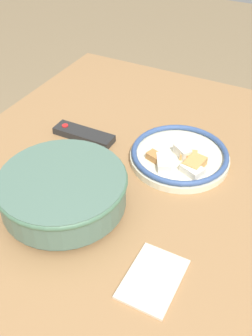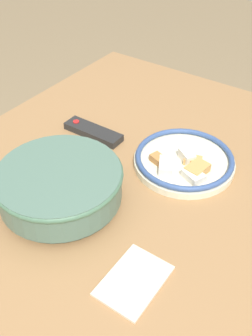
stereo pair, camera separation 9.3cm
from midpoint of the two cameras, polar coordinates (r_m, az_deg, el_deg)
name	(u,v)px [view 1 (the left image)]	position (r m, az deg, el deg)	size (l,w,h in m)	color
dining_table	(118,229)	(0.95, -3.96, -8.93)	(1.38, 1.01, 0.72)	olive
noodle_bowl	(63,190)	(0.88, -12.15, -3.24)	(0.29, 0.29, 0.09)	#4C6B5B
food_plate	(180,156)	(1.01, 5.21, 1.61)	(0.26, 0.26, 0.04)	beige
tv_remote	(84,135)	(1.11, -8.55, 4.73)	(0.05, 0.18, 0.02)	black
folded_napkin	(153,279)	(0.77, 0.38, -15.95)	(0.14, 0.10, 0.01)	beige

